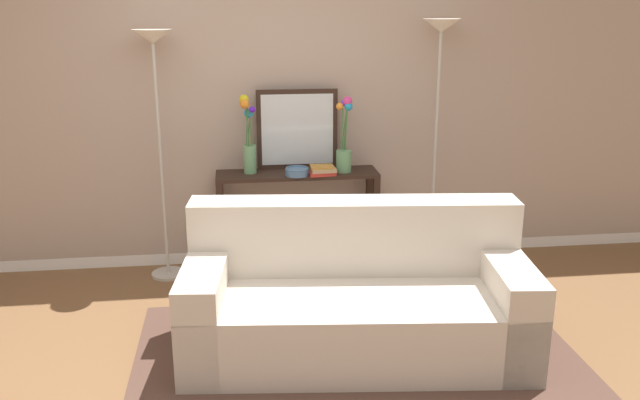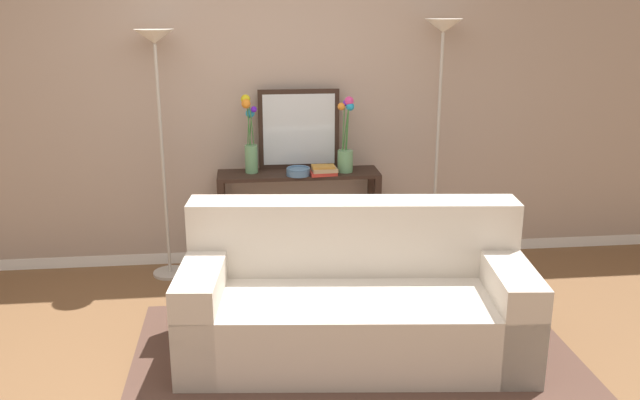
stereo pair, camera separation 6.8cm
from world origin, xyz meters
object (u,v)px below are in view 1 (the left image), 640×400
object	(u,v)px
vase_short_flowers	(344,144)
book_row_under_console	(262,263)
console_table	(297,204)
couch	(356,302)
floor_lamp_left	(156,86)
wall_mirror	(297,129)
fruit_bowl	(297,171)
floor_lamp_right	(439,75)
book_stack	(322,170)
vase_tall_flowers	(249,140)

from	to	relation	value
vase_short_flowers	book_row_under_console	size ratio (longest dim) A/B	1.29
console_table	vase_short_flowers	bearing A→B (deg)	-2.84
couch	vase_short_flowers	distance (m)	1.48
console_table	floor_lamp_left	size ratio (longest dim) A/B	0.66
wall_mirror	fruit_bowl	world-z (taller)	wall_mirror
couch	wall_mirror	world-z (taller)	wall_mirror
couch	wall_mirror	xyz separation A→B (m)	(-0.21, 1.46, 0.78)
vase_short_flowers	fruit_bowl	world-z (taller)	vase_short_flowers
floor_lamp_left	floor_lamp_right	bearing A→B (deg)	0.00
wall_mirror	fruit_bowl	xyz separation A→B (m)	(-0.03, -0.22, -0.28)
couch	book_stack	bearing A→B (deg)	91.97
wall_mirror	vase_short_flowers	bearing A→B (deg)	-23.07
vase_short_flowers	fruit_bowl	size ratio (longest dim) A/B	3.20
fruit_bowl	vase_short_flowers	bearing A→B (deg)	11.13
console_table	book_row_under_console	bearing A→B (deg)	-180.00
book_row_under_console	floor_lamp_left	bearing A→B (deg)	-179.16
console_table	book_stack	bearing A→B (deg)	-28.72
couch	book_row_under_console	xyz separation A→B (m)	(-0.51, 1.33, -0.26)
floor_lamp_right	book_row_under_console	world-z (taller)	floor_lamp_right
floor_lamp_right	book_stack	world-z (taller)	floor_lamp_right
couch	floor_lamp_left	xyz separation A→B (m)	(-1.23, 1.32, 1.14)
console_table	fruit_bowl	bearing A→B (deg)	-95.93
floor_lamp_right	book_stack	distance (m)	1.13
wall_mirror	vase_tall_flowers	xyz separation A→B (m)	(-0.38, -0.10, -0.06)
vase_short_flowers	couch	bearing A→B (deg)	-95.97
floor_lamp_right	vase_short_flowers	distance (m)	0.88
floor_lamp_left	wall_mirror	bearing A→B (deg)	7.73
wall_mirror	console_table	bearing A→B (deg)	-97.17
floor_lamp_right	floor_lamp_left	bearing A→B (deg)	-180.00
floor_lamp_left	couch	bearing A→B (deg)	-46.95
wall_mirror	book_row_under_console	xyz separation A→B (m)	(-0.30, -0.13, -1.03)
vase_tall_flowers	floor_lamp_right	bearing A→B (deg)	-1.68
floor_lamp_left	fruit_bowl	xyz separation A→B (m)	(1.00, -0.08, -0.64)
couch	console_table	world-z (taller)	couch
floor_lamp_right	book_row_under_console	xyz separation A→B (m)	(-1.36, 0.01, -1.45)
wall_mirror	vase_tall_flowers	size ratio (longest dim) A/B	1.05
console_table	floor_lamp_left	world-z (taller)	floor_lamp_left
floor_lamp_right	book_row_under_console	size ratio (longest dim) A/B	4.31
console_table	floor_lamp_right	xyz separation A→B (m)	(1.07, -0.01, 0.97)
wall_mirror	vase_short_flowers	xyz separation A→B (m)	(0.34, -0.15, -0.10)
vase_short_flowers	book_stack	xyz separation A→B (m)	(-0.18, -0.08, -0.18)
vase_tall_flowers	floor_lamp_left	bearing A→B (deg)	-176.30
floor_lamp_left	floor_lamp_right	size ratio (longest dim) A/B	0.97
floor_lamp_right	vase_tall_flowers	world-z (taller)	floor_lamp_right
console_table	vase_tall_flowers	world-z (taller)	vase_tall_flowers
couch	book_row_under_console	world-z (taller)	couch
floor_lamp_left	vase_tall_flowers	world-z (taller)	floor_lamp_left
floor_lamp_left	wall_mirror	xyz separation A→B (m)	(1.02, 0.14, -0.36)
couch	book_row_under_console	distance (m)	1.45
fruit_bowl	book_row_under_console	size ratio (longest dim) A/B	0.40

